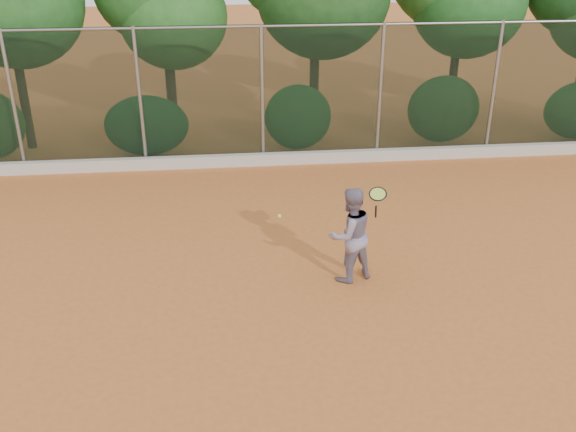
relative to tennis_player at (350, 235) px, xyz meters
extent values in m
plane|color=#C76B2F|center=(-1.06, -0.95, -0.86)|extent=(80.00, 80.00, 0.00)
cube|color=beige|center=(-1.06, 5.87, -0.71)|extent=(24.00, 0.20, 0.30)
imported|color=gray|center=(0.00, 0.00, 0.00)|extent=(1.02, 0.92, 1.72)
cube|color=black|center=(-1.06, 6.05, 0.89)|extent=(24.00, 0.01, 3.50)
cylinder|color=gray|center=(-1.06, 6.05, 2.59)|extent=(24.00, 0.06, 0.06)
cylinder|color=gray|center=(-7.06, 6.05, 0.89)|extent=(0.09, 0.09, 3.50)
cylinder|color=gray|center=(-4.06, 6.05, 0.89)|extent=(0.09, 0.09, 3.50)
cylinder|color=gray|center=(-1.06, 6.05, 0.89)|extent=(0.09, 0.09, 3.50)
cylinder|color=gray|center=(1.94, 6.05, 0.89)|extent=(0.09, 0.09, 3.50)
cylinder|color=gray|center=(4.94, 6.05, 0.89)|extent=(0.09, 0.09, 3.50)
cylinder|color=#402E18|center=(-7.36, 7.95, 0.59)|extent=(0.24, 0.24, 2.90)
ellipsoid|color=#32752C|center=(-7.16, 7.85, 3.04)|extent=(3.50, 2.90, 3.40)
cylinder|color=#452B1A|center=(-3.46, 8.35, 0.34)|extent=(0.28, 0.28, 2.40)
ellipsoid|color=#265E20|center=(-3.26, 8.25, 2.54)|extent=(2.90, 2.40, 2.80)
cylinder|color=#3C2817|center=(0.54, 8.05, 0.64)|extent=(0.26, 0.26, 3.00)
cylinder|color=#3C2417|center=(4.64, 8.25, 0.49)|extent=(0.24, 0.24, 2.70)
ellipsoid|color=#1C531D|center=(4.84, 8.15, 2.84)|extent=(3.20, 2.70, 3.10)
ellipsoid|color=#245F26|center=(-4.06, 6.85, -0.01)|extent=(2.20, 1.16, 1.60)
ellipsoid|color=#2D702A|center=(-0.06, 6.85, 0.09)|extent=(1.80, 1.04, 1.76)
ellipsoid|color=#336B28|center=(3.94, 6.85, 0.19)|extent=(2.00, 1.10, 1.84)
cylinder|color=black|center=(0.41, -0.07, 0.45)|extent=(0.08, 0.18, 0.28)
torus|color=black|center=(0.41, -0.13, 0.80)|extent=(0.37, 0.35, 0.17)
cylinder|color=#B7DE41|center=(0.41, -0.13, 0.80)|extent=(0.31, 0.29, 0.13)
sphere|color=#DFF938|center=(-1.22, -0.09, 0.46)|extent=(0.06, 0.06, 0.06)
camera|label=1|loc=(-2.11, -9.67, 4.97)|focal=40.00mm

